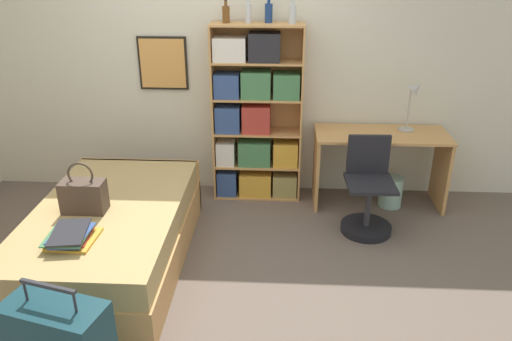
{
  "coord_description": "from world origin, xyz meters",
  "views": [
    {
      "loc": [
        0.61,
        -3.27,
        2.31
      ],
      "look_at": [
        0.42,
        0.19,
        0.75
      ],
      "focal_mm": 35.0,
      "sensor_mm": 36.0,
      "label": 1
    }
  ],
  "objects_px": {
    "bottle_green": "(226,14)",
    "desk": "(380,155)",
    "bottle_clear": "(269,12)",
    "waste_bin": "(391,191)",
    "handbag": "(84,195)",
    "bed": "(112,234)",
    "bottle_brown": "(248,12)",
    "book_stack_on_bed": "(71,236)",
    "desk_chair": "(367,201)",
    "bookcase": "(254,120)",
    "desk_lamp": "(414,96)",
    "bottle_blue": "(293,14)"
  },
  "relations": [
    {
      "from": "desk_chair",
      "to": "bottle_green",
      "type": "bearing_deg",
      "value": 153.62
    },
    {
      "from": "bottle_clear",
      "to": "desk_chair",
      "type": "xyz_separation_m",
      "value": [
        0.9,
        -0.67,
        -1.5
      ]
    },
    {
      "from": "handbag",
      "to": "bottle_clear",
      "type": "relative_size",
      "value": 1.7
    },
    {
      "from": "bed",
      "to": "bottle_clear",
      "type": "relative_size",
      "value": 8.07
    },
    {
      "from": "desk_chair",
      "to": "waste_bin",
      "type": "distance_m",
      "value": 0.56
    },
    {
      "from": "desk_lamp",
      "to": "waste_bin",
      "type": "distance_m",
      "value": 0.93
    },
    {
      "from": "waste_bin",
      "to": "bottle_blue",
      "type": "bearing_deg",
      "value": 170.9
    },
    {
      "from": "bookcase",
      "to": "bottle_green",
      "type": "xyz_separation_m",
      "value": [
        -0.25,
        0.01,
        0.98
      ]
    },
    {
      "from": "book_stack_on_bed",
      "to": "bottle_green",
      "type": "relative_size",
      "value": 1.82
    },
    {
      "from": "bed",
      "to": "book_stack_on_bed",
      "type": "relative_size",
      "value": 5.0
    },
    {
      "from": "desk_chair",
      "to": "desk_lamp",
      "type": "bearing_deg",
      "value": 53.72
    },
    {
      "from": "bed",
      "to": "bottle_brown",
      "type": "distance_m",
      "value": 2.22
    },
    {
      "from": "bottle_brown",
      "to": "bottle_green",
      "type": "bearing_deg",
      "value": -176.71
    },
    {
      "from": "bottle_green",
      "to": "desk",
      "type": "height_order",
      "value": "bottle_green"
    },
    {
      "from": "bookcase",
      "to": "desk_chair",
      "type": "bearing_deg",
      "value": -31.33
    },
    {
      "from": "handbag",
      "to": "book_stack_on_bed",
      "type": "height_order",
      "value": "handbag"
    },
    {
      "from": "bottle_green",
      "to": "desk_chair",
      "type": "distance_m",
      "value": 2.06
    },
    {
      "from": "book_stack_on_bed",
      "to": "bottle_blue",
      "type": "xyz_separation_m",
      "value": [
        1.46,
        1.74,
        1.23
      ]
    },
    {
      "from": "bed",
      "to": "desk",
      "type": "xyz_separation_m",
      "value": [
        2.25,
        1.13,
        0.26
      ]
    },
    {
      "from": "handbag",
      "to": "bed",
      "type": "bearing_deg",
      "value": 32.11
    },
    {
      "from": "bottle_clear",
      "to": "bottle_green",
      "type": "bearing_deg",
      "value": -174.84
    },
    {
      "from": "desk_chair",
      "to": "bottle_clear",
      "type": "bearing_deg",
      "value": 143.49
    },
    {
      "from": "bed",
      "to": "handbag",
      "type": "xyz_separation_m",
      "value": [
        -0.14,
        -0.09,
        0.38
      ]
    },
    {
      "from": "book_stack_on_bed",
      "to": "desk_chair",
      "type": "xyz_separation_m",
      "value": [
        2.15,
        1.12,
        -0.27
      ]
    },
    {
      "from": "bookcase",
      "to": "bottle_brown",
      "type": "bearing_deg",
      "value": 160.09
    },
    {
      "from": "handbag",
      "to": "waste_bin",
      "type": "relative_size",
      "value": 1.33
    },
    {
      "from": "bed",
      "to": "desk_chair",
      "type": "distance_m",
      "value": 2.16
    },
    {
      "from": "desk",
      "to": "desk_lamp",
      "type": "height_order",
      "value": "desk_lamp"
    },
    {
      "from": "book_stack_on_bed",
      "to": "bottle_brown",
      "type": "bearing_deg",
      "value": 58.73
    },
    {
      "from": "handbag",
      "to": "waste_bin",
      "type": "bearing_deg",
      "value": 24.81
    },
    {
      "from": "handbag",
      "to": "bottle_clear",
      "type": "bearing_deg",
      "value": 46.24
    },
    {
      "from": "bed",
      "to": "waste_bin",
      "type": "bearing_deg",
      "value": 24.36
    },
    {
      "from": "bookcase",
      "to": "bottle_green",
      "type": "relative_size",
      "value": 8.2
    },
    {
      "from": "bottle_clear",
      "to": "waste_bin",
      "type": "relative_size",
      "value": 0.78
    },
    {
      "from": "desk",
      "to": "desk_chair",
      "type": "relative_size",
      "value": 1.47
    },
    {
      "from": "waste_bin",
      "to": "desk_lamp",
      "type": "bearing_deg",
      "value": 46.09
    },
    {
      "from": "bed",
      "to": "bottle_brown",
      "type": "xyz_separation_m",
      "value": [
        1.0,
        1.26,
        1.53
      ]
    },
    {
      "from": "book_stack_on_bed",
      "to": "bookcase",
      "type": "relative_size",
      "value": 0.22
    },
    {
      "from": "bookcase",
      "to": "waste_bin",
      "type": "height_order",
      "value": "bookcase"
    },
    {
      "from": "bottle_clear",
      "to": "desk",
      "type": "xyz_separation_m",
      "value": [
        1.07,
        -0.16,
        -1.27
      ]
    },
    {
      "from": "book_stack_on_bed",
      "to": "bottle_brown",
      "type": "relative_size",
      "value": 1.6
    },
    {
      "from": "book_stack_on_bed",
      "to": "bottle_green",
      "type": "bearing_deg",
      "value": 63.43
    },
    {
      "from": "bed",
      "to": "bottle_green",
      "type": "relative_size",
      "value": 9.12
    },
    {
      "from": "desk_lamp",
      "to": "desk_chair",
      "type": "bearing_deg",
      "value": -126.28
    },
    {
      "from": "desk_chair",
      "to": "waste_bin",
      "type": "height_order",
      "value": "desk_chair"
    },
    {
      "from": "bottle_brown",
      "to": "desk_chair",
      "type": "height_order",
      "value": "bottle_brown"
    },
    {
      "from": "bottle_clear",
      "to": "bookcase",
      "type": "bearing_deg",
      "value": -161.12
    },
    {
      "from": "bookcase",
      "to": "bottle_blue",
      "type": "xyz_separation_m",
      "value": [
        0.33,
        -0.01,
        0.98
      ]
    },
    {
      "from": "book_stack_on_bed",
      "to": "bottle_clear",
      "type": "bearing_deg",
      "value": 55.01
    },
    {
      "from": "bottle_green",
      "to": "bottle_blue",
      "type": "relative_size",
      "value": 0.93
    }
  ]
}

